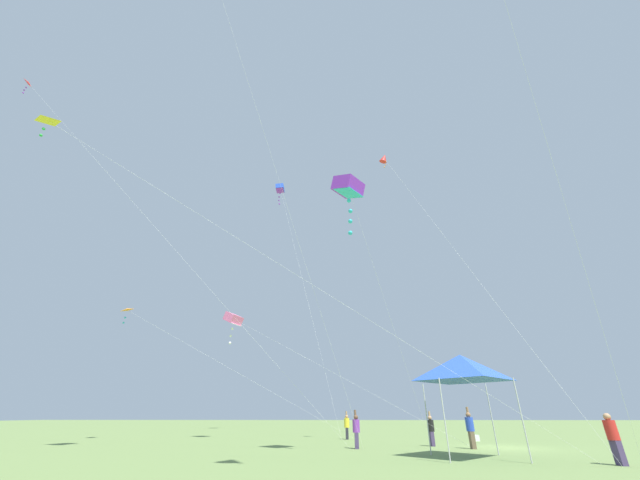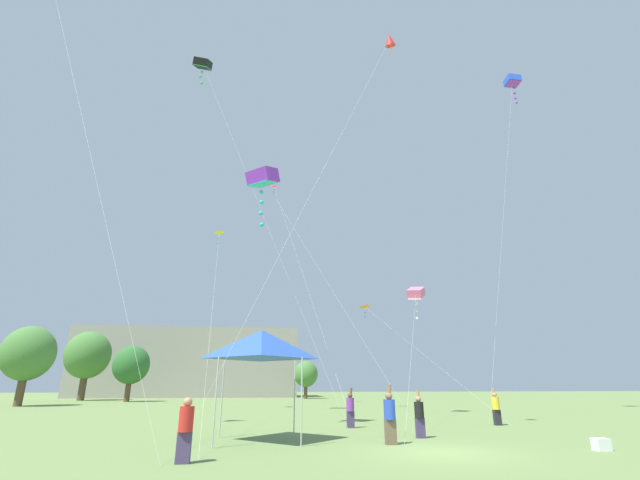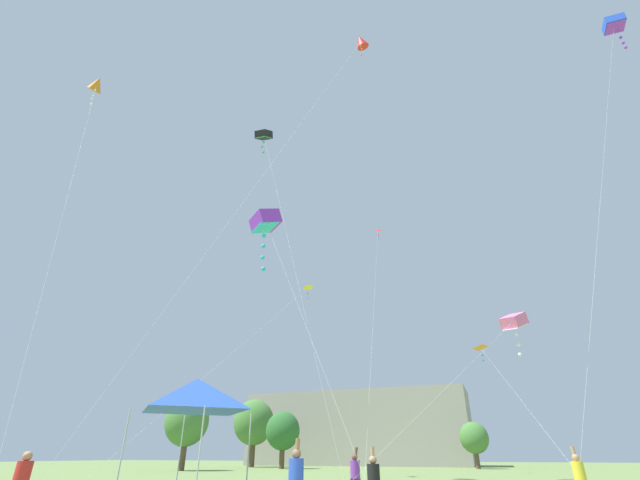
# 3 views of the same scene
# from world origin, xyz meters

# --- Properties ---
(ground_plane) EXTENTS (220.00, 220.00, 0.00)m
(ground_plane) POSITION_xyz_m (0.00, 0.00, 0.00)
(ground_plane) COLOR olive
(festival_tent) EXTENTS (3.40, 3.40, 4.21)m
(festival_tent) POSITION_xyz_m (-5.78, 3.53, 3.63)
(festival_tent) COLOR #B7B7BC
(festival_tent) RESTS_ON ground
(cooler_box) EXTENTS (0.48, 0.37, 0.38)m
(cooler_box) POSITION_xyz_m (5.49, -0.39, 0.19)
(cooler_box) COLOR white
(cooler_box) RESTS_ON ground
(person_black_shirt) EXTENTS (0.38, 0.38, 1.85)m
(person_black_shirt) POSITION_xyz_m (0.81, 3.74, 0.90)
(person_black_shirt) COLOR #473860
(person_black_shirt) RESTS_ON ground
(person_blue_shirt) EXTENTS (0.42, 0.42, 2.06)m
(person_blue_shirt) POSITION_xyz_m (-0.97, 2.01, 1.00)
(person_blue_shirt) COLOR brown
(person_blue_shirt) RESTS_ON ground
(person_red_shirt) EXTENTS (0.41, 0.41, 1.72)m
(person_red_shirt) POSITION_xyz_m (-7.83, -0.96, 0.93)
(person_red_shirt) COLOR #473860
(person_red_shirt) RESTS_ON ground
(person_purple_shirt) EXTENTS (0.39, 0.39, 1.91)m
(person_purple_shirt) POSITION_xyz_m (-1.12, 8.29, 0.92)
(person_purple_shirt) COLOR #473860
(person_purple_shirt) RESTS_ON ground
(person_yellow_shirt) EXTENTS (0.39, 0.39, 1.91)m
(person_yellow_shirt) POSITION_xyz_m (6.93, 8.58, 0.92)
(person_yellow_shirt) COLOR #282833
(person_yellow_shirt) RESTS_ON ground
(kite_yellow_delta_0) EXTENTS (2.92, 25.36, 15.81)m
(kite_yellow_delta_0) POSITION_xyz_m (-9.94, 24.14, 15.49)
(kite_yellow_delta_0) COLOR silver
(kite_yellow_delta_0) RESTS_ON ground
(kite_orange_delta_2) EXTENTS (3.77, 18.74, 9.58)m
(kite_orange_delta_2) POSITION_xyz_m (4.26, 26.06, 9.22)
(kite_orange_delta_2) COLOR silver
(kite_orange_delta_2) RESTS_ON ground
(kite_pink_box_3) EXTENTS (7.94, 17.10, 9.68)m
(kite_pink_box_3) POSITION_xyz_m (6.52, 18.01, 8.98)
(kite_pink_box_3) COLOR silver
(kite_pink_box_3) RESTS_ON ground
(kite_red_diamond_4) EXTENTS (9.59, 6.15, 21.88)m
(kite_red_diamond_4) POSITION_xyz_m (0.98, 4.88, 21.32)
(kite_red_diamond_4) COLOR silver
(kite_red_diamond_4) RESTS_ON ground
(kite_blue_box_6) EXTENTS (11.15, 8.09, 30.09)m
(kite_blue_box_6) POSITION_xyz_m (17.15, 16.50, 29.57)
(kite_blue_box_6) COLOR silver
(kite_blue_box_6) RESTS_ON ground
(kite_red_delta_7) EXTENTS (4.37, 24.68, 25.29)m
(kite_red_delta_7) POSITION_xyz_m (-4.74, 32.40, 24.32)
(kite_red_delta_7) COLOR silver
(kite_red_delta_7) RESTS_ON ground
(kite_purple_box_8) EXTENTS (8.05, 5.69, 14.28)m
(kite_purple_box_8) POSITION_xyz_m (-6.07, 8.46, 13.57)
(kite_purple_box_8) COLOR silver
(kite_purple_box_8) RESTS_ON ground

